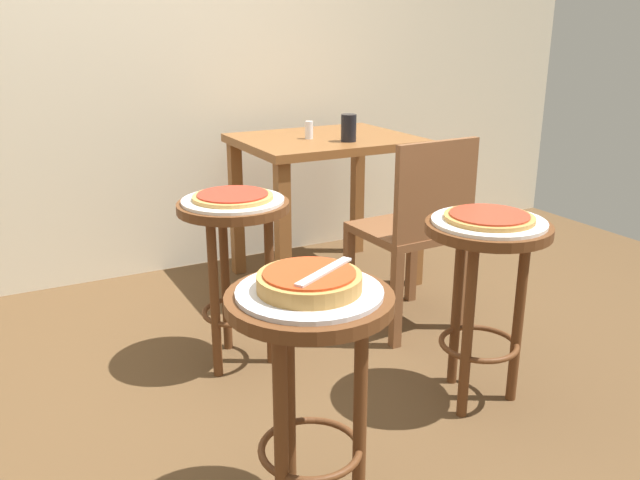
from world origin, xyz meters
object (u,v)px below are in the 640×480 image
Objects in this scene: pizza_middle at (489,217)px; dining_table at (325,164)px; wooden_chair at (417,227)px; pizza_leftside at (233,196)px; condiment_shaker at (309,130)px; stool_middle at (485,269)px; stool_leftside at (235,244)px; pizza_server_knife at (324,271)px; serving_plate_foreground at (309,292)px; pizza_foreground at (309,281)px; serving_plate_middle at (489,222)px; serving_plate_leftside at (233,200)px; stool_foreground at (310,354)px; cup_near_edge at (349,128)px.

dining_table is at bearing 86.39° from pizza_middle.
wooden_chair reaches higher than dining_table.
condiment_shaker is (0.64, 0.63, 0.11)m from pizza_leftside.
stool_leftside is at bearing 134.90° from stool_middle.
pizza_leftside is at bearing 53.36° from pizza_server_knife.
serving_plate_foreground reaches higher than stool_middle.
stool_leftside is at bearing 80.93° from pizza_foreground.
pizza_foreground is 1.73m from condiment_shaker.
stool_middle is 0.92m from stool_leftside.
pizza_server_knife is at bearing -115.69° from condiment_shaker.
dining_table is (0.88, 1.56, -0.05)m from serving_plate_foreground.
serving_plate_leftside is (-0.65, 0.65, 0.00)m from serving_plate_middle.
pizza_middle is at bearing -9.54° from pizza_server_knife.
pizza_server_knife reaches higher than stool_middle.
pizza_foreground is 0.39× the size of stool_middle.
pizza_leftside reaches higher than stool_middle.
pizza_foreground is 1.29m from wooden_chair.
stool_leftside is 0.17m from serving_plate_leftside.
stool_foreground and stool_leftside have the same top height.
wooden_chair reaches higher than pizza_server_knife.
stool_foreground is 0.94m from serving_plate_leftside.
stool_leftside is 1.73× the size of serving_plate_leftside.
dining_table reaches higher than pizza_server_knife.
stool_leftside is 0.95m from condiment_shaker.
condiment_shaker reaches higher than pizza_leftside.
cup_near_edge reaches higher than pizza_middle.
serving_plate_foreground is 1.28m from wooden_chair.
pizza_server_knife is at bearing -33.69° from serving_plate_foreground.
pizza_leftside is (0.15, 0.91, -0.01)m from pizza_foreground.
serving_plate_middle is 0.57× the size of stool_leftside.
pizza_server_knife is (-0.12, -0.93, 0.04)m from pizza_leftside.
serving_plate_leftside is at bearing 134.90° from stool_middle.
pizza_leftside is 1.36× the size of pizza_server_knife.
condiment_shaker is (0.64, 0.63, 0.13)m from serving_plate_leftside.
serving_plate_foreground is 0.94m from stool_leftside.
stool_middle is 0.17m from serving_plate_middle.
pizza_middle reaches higher than serving_plate_foreground.
serving_plate_middle is (0.80, 0.26, 0.00)m from serving_plate_foreground.
cup_near_edge reaches higher than dining_table.
condiment_shaker is 0.39× the size of pizza_server_knife.
pizza_foreground is 0.95m from stool_leftside.
serving_plate_foreground is 1.65× the size of pizza_server_knife.
condiment_shaker is at bearing 34.74° from pizza_server_knife.
stool_middle is at bearing -89.37° from condiment_shaker.
dining_table reaches higher than pizza_middle.
serving_plate_middle is at bearing -45.10° from stool_leftside.
condiment_shaker reaches higher than stool_leftside.
stool_middle is (0.80, 0.26, 0.00)m from stool_foreground.
pizza_leftside is 0.35× the size of wooden_chair.
pizza_foreground is 1.79m from dining_table.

